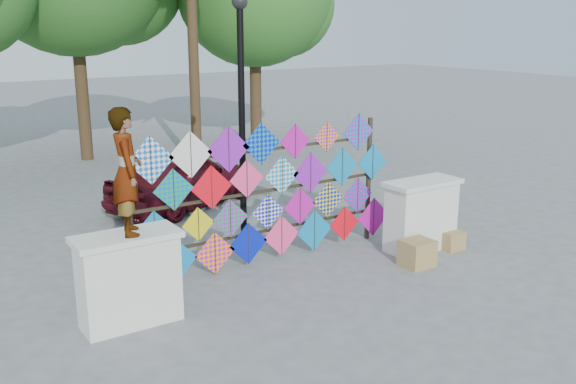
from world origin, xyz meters
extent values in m
plane|color=gray|center=(0.00, 0.00, 0.00)|extent=(80.00, 80.00, 0.00)
cube|color=white|center=(-2.70, -0.20, 0.60)|extent=(1.30, 0.55, 1.20)
cube|color=white|center=(-2.70, -0.20, 1.24)|extent=(1.40, 0.65, 0.08)
cube|color=white|center=(2.70, -0.20, 0.60)|extent=(1.30, 0.55, 1.20)
cube|color=white|center=(2.70, -0.20, 1.24)|extent=(1.40, 0.65, 0.08)
cylinder|color=black|center=(-2.30, 0.80, 1.15)|extent=(0.09, 0.09, 2.30)
cylinder|color=black|center=(2.30, 0.80, 1.15)|extent=(0.09, 0.09, 2.30)
cube|color=black|center=(0.00, 0.80, 0.55)|extent=(4.60, 0.04, 0.04)
cube|color=black|center=(0.00, 0.80, 1.25)|extent=(4.60, 0.04, 0.04)
cube|color=black|center=(0.00, 0.80, 1.95)|extent=(4.60, 0.04, 0.04)
cube|color=blue|center=(-1.94, 0.74, 2.02)|extent=(0.74, 0.01, 0.74)
cube|color=black|center=(-1.94, 0.73, 2.02)|extent=(0.01, 0.01, 0.73)
cube|color=silver|center=(-1.30, 0.74, 2.03)|extent=(0.73, 0.01, 0.73)
cube|color=black|center=(-1.30, 0.73, 2.03)|extent=(0.01, 0.01, 0.72)
cube|color=purple|center=(-0.65, 0.74, 2.05)|extent=(0.75, 0.01, 0.75)
cube|color=black|center=(-0.65, 0.73, 2.05)|extent=(0.01, 0.01, 0.74)
cube|color=#0716B2|center=(-0.05, 0.74, 2.07)|extent=(0.70, 0.01, 0.70)
cube|color=black|center=(-0.05, 0.73, 2.07)|extent=(0.01, 0.01, 0.69)
cube|color=#BA1195|center=(0.61, 0.74, 2.04)|extent=(0.60, 0.01, 0.60)
cube|color=black|center=(0.61, 0.73, 2.04)|extent=(0.01, 0.01, 0.59)
cube|color=purple|center=(1.27, 0.74, 2.06)|extent=(0.54, 0.01, 0.54)
cube|color=black|center=(1.27, 0.73, 2.06)|extent=(0.01, 0.01, 0.53)
cube|color=purple|center=(1.97, 0.74, 2.08)|extent=(0.68, 0.01, 0.68)
cube|color=black|center=(1.97, 0.73, 2.08)|extent=(0.01, 0.01, 0.67)
cube|color=blue|center=(-1.62, 0.70, 1.53)|extent=(0.66, 0.01, 0.66)
cube|color=black|center=(-1.62, 0.69, 1.53)|extent=(0.01, 0.01, 0.65)
cube|color=red|center=(-0.99, 0.70, 1.48)|extent=(0.71, 0.01, 0.71)
cube|color=black|center=(-0.99, 0.69, 1.48)|extent=(0.01, 0.01, 0.70)
cube|color=#FF377A|center=(-0.35, 0.70, 1.53)|extent=(0.63, 0.01, 0.63)
cube|color=black|center=(-0.35, 0.69, 1.53)|extent=(0.01, 0.01, 0.62)
cube|color=silver|center=(0.32, 0.70, 1.50)|extent=(0.67, 0.01, 0.67)
cube|color=black|center=(0.32, 0.69, 1.50)|extent=(0.01, 0.01, 0.66)
cube|color=purple|center=(0.90, 0.70, 1.47)|extent=(0.73, 0.01, 0.73)
cube|color=black|center=(0.90, 0.69, 1.47)|extent=(0.01, 0.01, 0.71)
cube|color=#0B77B3|center=(1.59, 0.70, 1.50)|extent=(0.70, 0.01, 0.70)
cube|color=black|center=(1.59, 0.69, 1.50)|extent=(0.01, 0.01, 0.68)
cube|color=#0B77B3|center=(2.30, 0.70, 1.49)|extent=(0.67, 0.01, 0.67)
cube|color=black|center=(2.30, 0.69, 1.49)|extent=(0.01, 0.01, 0.66)
cube|color=#0B77B3|center=(-1.97, 0.66, 0.97)|extent=(0.60, 0.01, 0.60)
cube|color=black|center=(-1.97, 0.65, 0.97)|extent=(0.01, 0.01, 0.59)
cube|color=#D4C713|center=(-1.26, 0.66, 0.93)|extent=(0.55, 0.01, 0.55)
cube|color=black|center=(-1.26, 0.65, 0.93)|extent=(0.01, 0.01, 0.54)
cube|color=#129545|center=(-0.69, 0.66, 0.93)|extent=(0.64, 0.01, 0.64)
cube|color=black|center=(-0.69, 0.65, 0.93)|extent=(0.01, 0.01, 0.63)
cube|color=silver|center=(0.02, 0.66, 0.93)|extent=(0.61, 0.01, 0.61)
cube|color=black|center=(0.02, 0.65, 0.93)|extent=(0.01, 0.01, 0.60)
cube|color=#BA1195|center=(0.66, 0.66, 0.92)|extent=(0.66, 0.01, 0.66)
cube|color=black|center=(0.66, 0.65, 0.92)|extent=(0.01, 0.01, 0.65)
cube|color=#0716B2|center=(1.26, 0.66, 0.95)|extent=(0.67, 0.01, 0.67)
cube|color=black|center=(1.26, 0.65, 0.95)|extent=(0.01, 0.01, 0.65)
cube|color=blue|center=(1.93, 0.66, 0.93)|extent=(0.67, 0.01, 0.67)
cube|color=black|center=(1.93, 0.65, 0.93)|extent=(0.01, 0.01, 0.66)
cube|color=#0B77B3|center=(-1.68, 0.62, 0.43)|extent=(0.74, 0.01, 0.74)
cube|color=black|center=(-1.68, 0.61, 0.43)|extent=(0.01, 0.01, 0.73)
cube|color=#BA1195|center=(-1.00, 0.62, 0.42)|extent=(0.72, 0.01, 0.72)
cube|color=black|center=(-1.00, 0.61, 0.42)|extent=(0.01, 0.01, 0.70)
cube|color=#0716B2|center=(-0.39, 0.62, 0.46)|extent=(0.72, 0.01, 0.72)
cube|color=black|center=(-0.39, 0.61, 0.46)|extent=(0.01, 0.01, 0.70)
cube|color=#FF377A|center=(0.26, 0.62, 0.47)|extent=(0.71, 0.01, 0.71)
cube|color=black|center=(0.26, 0.61, 0.47)|extent=(0.01, 0.01, 0.69)
cube|color=#0B77B3|center=(0.94, 0.62, 0.44)|extent=(0.75, 0.01, 0.75)
cube|color=black|center=(0.94, 0.61, 0.44)|extent=(0.01, 0.01, 0.73)
cube|color=red|center=(1.61, 0.62, 0.45)|extent=(0.65, 0.01, 0.65)
cube|color=black|center=(1.61, 0.61, 0.45)|extent=(0.01, 0.01, 0.64)
cube|color=#BA1195|center=(2.30, 0.62, 0.47)|extent=(0.74, 0.01, 0.74)
cube|color=black|center=(2.30, 0.61, 0.47)|extent=(0.01, 0.01, 0.73)
cylinder|color=#442E1D|center=(0.00, 11.00, 2.06)|extent=(0.36, 0.36, 4.12)
cylinder|color=#442E1D|center=(5.00, 9.50, 1.79)|extent=(0.36, 0.36, 3.58)
sphere|color=#225F1E|center=(6.20, 9.80, 4.54)|extent=(3.36, 3.36, 3.36)
cylinder|color=#442E1D|center=(2.20, 8.00, 2.75)|extent=(0.28, 0.28, 5.50)
imported|color=#99999E|center=(-2.63, -0.20, 2.12)|extent=(0.53, 0.69, 1.67)
imported|color=#4D0D18|center=(0.33, 4.72, 0.64)|extent=(4.02, 2.84, 1.27)
cylinder|color=black|center=(0.30, 2.00, 2.10)|extent=(0.12, 0.12, 4.20)
sphere|color=black|center=(0.30, 2.00, 4.32)|extent=(0.28, 0.28, 0.28)
cube|color=#A68E50|center=(2.06, -0.78, 0.23)|extent=(0.51, 0.45, 0.45)
cube|color=#A68E50|center=(3.17, -0.51, 0.17)|extent=(0.40, 0.37, 0.33)
camera|label=1|loc=(-5.31, -8.06, 3.97)|focal=40.00mm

